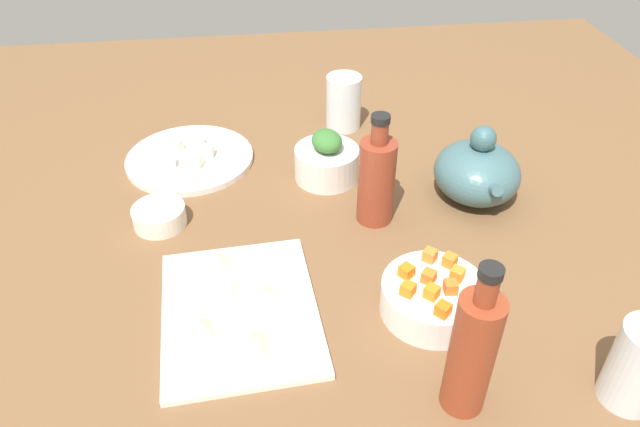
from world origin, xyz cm
name	(u,v)px	position (x,y,z in cm)	size (l,w,h in cm)	color
tabletop	(320,244)	(0.00, 0.00, 1.50)	(190.00, 190.00, 3.00)	brown
cutting_board	(240,312)	(15.95, -13.83, 3.50)	(28.07, 22.22, 1.00)	white
plate_tofu	(190,159)	(-27.11, -22.75, 3.60)	(25.20, 25.20, 1.20)	white
bowl_greens	(327,164)	(-17.82, 3.63, 6.10)	(12.20, 12.20, 6.21)	white
bowl_carrots	(433,298)	(18.87, 13.94, 5.54)	(15.13, 15.13, 5.08)	white
bowl_small_side	(159,216)	(-7.13, -27.00, 4.74)	(9.08, 9.08, 3.48)	white
teapot	(477,172)	(-8.06, 29.55, 8.43)	(17.72, 15.29, 14.45)	#41676E
bottle_0	(472,352)	(34.45, 13.38, 12.50)	(5.48, 5.48, 22.69)	#933A20
bottle_1	(377,179)	(-4.03, 10.12, 11.28)	(6.24, 6.24, 20.21)	brown
drinking_glass_0	(639,366)	(36.47, 34.21, 8.98)	(7.08, 7.08, 11.97)	white
drinking_glass_1	(344,102)	(-37.28, 10.02, 8.79)	(7.50, 7.50, 11.59)	white
carrot_cube_0	(430,255)	(13.51, 14.63, 8.98)	(1.80, 1.80, 1.80)	orange
carrot_cube_1	(457,274)	(17.93, 17.41, 8.98)	(1.80, 1.80, 1.80)	orange
carrot_cube_2	(429,277)	(17.94, 13.21, 8.98)	(1.80, 1.80, 1.80)	orange
carrot_cube_3	(467,301)	(23.17, 17.12, 8.98)	(1.80, 1.80, 1.80)	orange
carrot_cube_4	(408,289)	(20.00, 9.65, 8.98)	(1.80, 1.80, 1.80)	orange
carrot_cube_5	(432,292)	(20.97, 12.77, 8.98)	(1.80, 1.80, 1.80)	orange
carrot_cube_6	(406,271)	(16.42, 10.33, 8.98)	(1.80, 1.80, 1.80)	orange
carrot_cube_7	(451,287)	(20.33, 15.66, 8.98)	(1.80, 1.80, 1.80)	orange
carrot_cube_8	(450,260)	(14.98, 17.20, 8.98)	(1.80, 1.80, 1.80)	orange
carrot_cube_9	(443,310)	(24.35, 13.35, 8.98)	(1.80, 1.80, 1.80)	orange
chopped_greens_mound	(327,141)	(-17.82, 3.63, 11.05)	(6.89, 5.60, 3.70)	#3A7332
tofu_cube_0	(170,161)	(-23.83, -26.29, 5.30)	(2.20, 2.20, 2.20)	white
tofu_cube_1	(176,146)	(-29.45, -25.32, 5.30)	(2.20, 2.20, 2.20)	#E5EFCC
tofu_cube_2	(197,140)	(-31.46, -21.32, 5.30)	(2.20, 2.20, 2.20)	white
tofu_cube_3	(208,151)	(-26.61, -19.01, 5.30)	(2.20, 2.20, 2.20)	white
tofu_cube_4	(196,161)	(-23.16, -21.19, 5.30)	(2.20, 2.20, 2.20)	white
dumpling_0	(229,287)	(12.43, -15.27, 5.34)	(4.14, 4.09, 2.68)	beige
dumpling_1	(263,296)	(14.94, -10.34, 5.16)	(6.00, 5.78, 2.32)	beige
dumpling_2	(250,339)	(23.01, -12.54, 5.41)	(5.45, 5.31, 2.82)	beige
dumpling_3	(198,326)	(19.75, -19.50, 5.53)	(4.45, 4.38, 3.05)	beige
dumpling_4	(217,259)	(6.29, -17.02, 5.57)	(4.35, 3.91, 3.15)	beige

